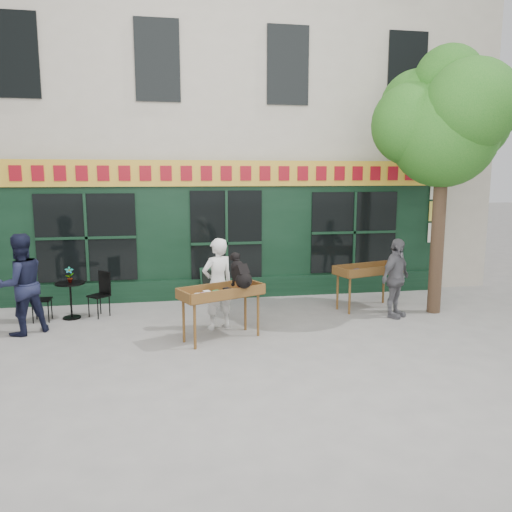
# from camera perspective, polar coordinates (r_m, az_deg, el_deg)

# --- Properties ---
(ground) EXTENTS (80.00, 80.00, 0.00)m
(ground) POSITION_cam_1_polar(r_m,az_deg,el_deg) (9.98, -1.74, -8.02)
(ground) COLOR slate
(ground) RESTS_ON ground
(building) EXTENTS (14.00, 7.26, 10.00)m
(building) POSITION_cam_1_polar(r_m,az_deg,el_deg) (15.60, -5.15, 16.62)
(building) COLOR beige
(building) RESTS_ON ground
(street_tree) EXTENTS (3.05, 2.90, 5.60)m
(street_tree) POSITION_cam_1_polar(r_m,az_deg,el_deg) (11.39, 20.77, 14.44)
(street_tree) COLOR #382619
(street_tree) RESTS_ON ground
(book_cart_center) EXTENTS (1.62, 1.17, 0.99)m
(book_cart_center) POSITION_cam_1_polar(r_m,az_deg,el_deg) (9.02, -3.99, -4.48)
(book_cart_center) COLOR brown
(book_cart_center) RESTS_ON ground
(dog) EXTENTS (0.55, 0.69, 0.60)m
(dog) POSITION_cam_1_polar(r_m,az_deg,el_deg) (8.92, -1.75, -1.55)
(dog) COLOR black
(dog) RESTS_ON book_cart_center
(woman) EXTENTS (0.76, 0.65, 1.78)m
(woman) POSITION_cam_1_polar(r_m,az_deg,el_deg) (9.64, -4.40, -3.19)
(woman) COLOR silver
(woman) RESTS_ON ground
(book_cart_right) EXTENTS (1.61, 1.01, 0.99)m
(book_cart_right) POSITION_cam_1_polar(r_m,az_deg,el_deg) (11.36, 12.67, -1.84)
(book_cart_right) COLOR brown
(book_cart_right) RESTS_ON ground
(man_right) EXTENTS (1.03, 0.91, 1.67)m
(man_right) POSITION_cam_1_polar(r_m,az_deg,el_deg) (10.81, 15.67, -2.45)
(man_right) COLOR #5D5C62
(man_right) RESTS_ON ground
(bistro_table) EXTENTS (0.60, 0.60, 0.76)m
(bistro_table) POSITION_cam_1_polar(r_m,az_deg,el_deg) (11.04, -20.44, -3.99)
(bistro_table) COLOR black
(bistro_table) RESTS_ON ground
(bistro_chair_left) EXTENTS (0.37, 0.36, 0.95)m
(bistro_chair_left) POSITION_cam_1_polar(r_m,az_deg,el_deg) (11.08, -23.79, -4.07)
(bistro_chair_left) COLOR black
(bistro_chair_left) RESTS_ON ground
(bistro_chair_right) EXTENTS (0.51, 0.51, 0.95)m
(bistro_chair_right) POSITION_cam_1_polar(r_m,az_deg,el_deg) (11.05, -17.21, -3.73)
(bistro_chair_right) COLOR black
(bistro_chair_right) RESTS_ON ground
(potted_plant) EXTENTS (0.20, 0.16, 0.33)m
(potted_plant) POSITION_cam_1_polar(r_m,az_deg,el_deg) (10.96, -20.55, -2.02)
(potted_plant) COLOR gray
(potted_plant) RESTS_ON bistro_table
(man_left) EXTENTS (1.17, 1.12, 1.90)m
(man_left) POSITION_cam_1_polar(r_m,az_deg,el_deg) (10.26, -25.30, -2.95)
(man_left) COLOR black
(man_left) RESTS_ON ground
(chalkboard) EXTENTS (0.59, 0.31, 0.79)m
(chalkboard) POSITION_cam_1_polar(r_m,az_deg,el_deg) (11.94, -5.03, -3.18)
(chalkboard) COLOR black
(chalkboard) RESTS_ON ground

